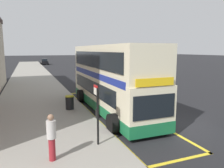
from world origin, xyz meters
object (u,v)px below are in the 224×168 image
object	(u,v)px
bus_stop_sign	(97,110)
parked_car_black_behind	(44,62)
double_decker_bus	(110,81)
pedestrian_waiting_near_sign	(51,135)
litter_bin	(70,102)

from	to	relation	value
bus_stop_sign	parked_car_black_behind	distance (m)	55.36
double_decker_bus	parked_car_black_behind	size ratio (longest dim) A/B	2.61
double_decker_bus	parked_car_black_behind	bearing A→B (deg)	90.67
bus_stop_sign	parked_car_black_behind	world-z (taller)	bus_stop_sign
pedestrian_waiting_near_sign	litter_bin	xyz separation A→B (m)	(1.86, 6.63, -0.47)
double_decker_bus	pedestrian_waiting_near_sign	distance (m)	7.43
double_decker_bus	litter_bin	xyz separation A→B (m)	(-2.63, 0.80, -1.45)
double_decker_bus	parked_car_black_behind	xyz separation A→B (m)	(-0.59, 50.24, -1.26)
double_decker_bus	litter_bin	bearing A→B (deg)	163.14
double_decker_bus	litter_bin	world-z (taller)	double_decker_bus
parked_car_black_behind	pedestrian_waiting_near_sign	distance (m)	56.20
bus_stop_sign	pedestrian_waiting_near_sign	xyz separation A→B (m)	(-1.96, -0.75, -0.55)
bus_stop_sign	litter_bin	world-z (taller)	bus_stop_sign
double_decker_bus	pedestrian_waiting_near_sign	bearing A→B (deg)	-127.65
bus_stop_sign	pedestrian_waiting_near_sign	size ratio (longest dim) A/B	1.44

